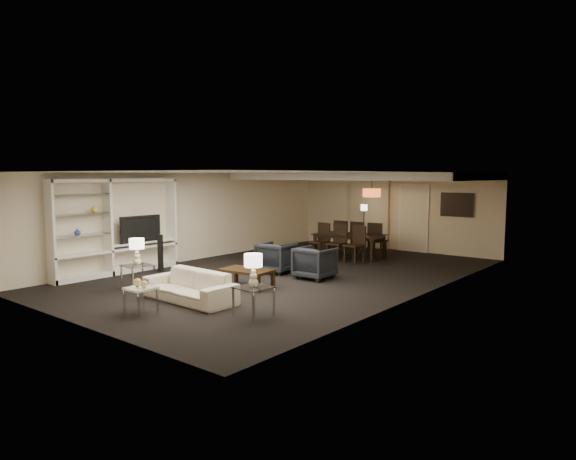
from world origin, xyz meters
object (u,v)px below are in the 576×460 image
(vase_amber, at_px, (94,209))
(chair_fm, at_px, (360,238))
(coffee_table, at_px, (247,278))
(chair_fl, at_px, (344,237))
(table_lamp_left, at_px, (137,252))
(chair_fr, at_px, (378,240))
(armchair_right, at_px, (315,263))
(side_table_left, at_px, (138,277))
(armchair_left, at_px, (276,258))
(television, at_px, (138,228))
(dining_table, at_px, (349,246))
(vase_blue, at_px, (77,232))
(table_lamp_right, at_px, (253,270))
(marble_table, at_px, (141,300))
(sofa, at_px, (189,286))
(floor_lamp, at_px, (364,227))
(chair_nr, at_px, (354,244))
(floor_speaker, at_px, (160,253))
(chair_nl, at_px, (319,241))
(side_table_right, at_px, (254,302))
(chair_nm, at_px, (336,243))

(vase_amber, bearing_deg, chair_fm, 65.73)
(coffee_table, xyz_separation_m, chair_fl, (-1.02, 5.42, 0.32))
(vase_amber, xyz_separation_m, chair_fl, (2.51, 6.90, -1.12))
(table_lamp_left, bearing_deg, chair_fr, 75.04)
(armchair_right, bearing_deg, side_table_left, 53.92)
(armchair_left, xyz_separation_m, chair_fl, (-0.42, 3.72, 0.14))
(television, height_order, dining_table, television)
(vase_blue, xyz_separation_m, chair_fm, (3.11, 7.35, -0.62))
(television, height_order, chair_fm, television)
(side_table_left, xyz_separation_m, television, (-1.81, 1.27, 0.83))
(table_lamp_right, distance_m, marble_table, 2.10)
(chair_fm, bearing_deg, sofa, 88.51)
(sofa, distance_m, chair_fm, 7.04)
(side_table_left, relative_size, floor_lamp, 0.38)
(chair_nr, bearing_deg, side_table_left, -100.61)
(floor_speaker, xyz_separation_m, chair_nr, (3.13, 4.19, 0.05))
(table_lamp_left, xyz_separation_m, chair_fl, (0.68, 7.02, -0.28))
(side_table_left, relative_size, chair_nr, 0.53)
(sofa, bearing_deg, chair_fr, 90.06)
(armchair_right, distance_m, chair_nr, 2.46)
(sofa, xyz_separation_m, floor_lamp, (-0.97, 8.15, 0.44))
(armchair_left, xyz_separation_m, vase_amber, (-2.94, -3.18, 1.27))
(coffee_table, bearing_deg, chair_nl, 103.95)
(chair_fl, height_order, chair_fm, same)
(armchair_left, bearing_deg, chair_nl, -87.48)
(dining_table, height_order, chair_nl, chair_nl)
(side_table_right, relative_size, vase_amber, 3.32)
(table_lamp_right, distance_m, chair_nr, 5.93)
(television, relative_size, chair_nl, 1.11)
(vase_amber, relative_size, chair_nm, 0.16)
(coffee_table, relative_size, armchair_right, 1.34)
(coffee_table, distance_m, floor_speaker, 2.96)
(armchair_left, xyz_separation_m, chair_nl, (-0.42, 2.42, 0.14))
(chair_nm, height_order, chair_fm, same)
(side_table_left, distance_m, chair_fl, 7.06)
(armchair_left, relative_size, floor_speaker, 0.88)
(coffee_table, bearing_deg, chair_fl, 100.69)
(chair_nm, bearing_deg, table_lamp_left, -103.73)
(vase_amber, height_order, chair_nr, vase_amber)
(sofa, height_order, armchair_right, armchair_right)
(coffee_table, relative_size, dining_table, 0.56)
(chair_nr, bearing_deg, armchair_right, -72.52)
(marble_table, height_order, chair_nl, chair_nl)
(television, bearing_deg, chair_fr, -32.65)
(coffee_table, height_order, vase_amber, vase_amber)
(vase_amber, height_order, floor_speaker, vase_amber)
(marble_table, relative_size, floor_lamp, 0.31)
(side_table_left, bearing_deg, floor_speaker, 129.13)
(sofa, distance_m, floor_speaker, 3.33)
(side_table_left, relative_size, vase_blue, 3.55)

